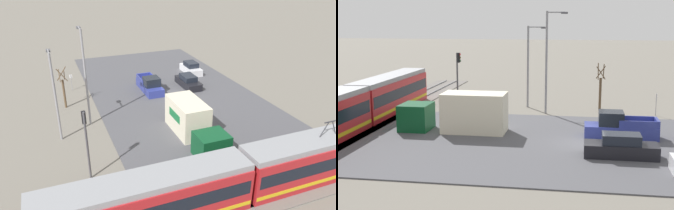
{
  "view_description": "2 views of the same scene",
  "coord_description": "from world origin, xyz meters",
  "views": [
    {
      "loc": [
        13.87,
        33.31,
        15.05
      ],
      "look_at": [
        4.46,
        9.31,
        3.43
      ],
      "focal_mm": 35.0,
      "sensor_mm": 36.0,
      "label": 1
    },
    {
      "loc": [
        -32.23,
        0.44,
        8.8
      ],
      "look_at": [
        4.09,
        6.39,
        1.91
      ],
      "focal_mm": 50.0,
      "sensor_mm": 36.0,
      "label": 2
    }
  ],
  "objects": [
    {
      "name": "ground_plane",
      "position": [
        0.0,
        0.0,
        0.0
      ],
      "size": [
        320.0,
        320.0,
        0.0
      ],
      "primitive_type": "plane",
      "color": "slate"
    },
    {
      "name": "road_surface",
      "position": [
        0.0,
        0.0,
        0.04
      ],
      "size": [
        18.51,
        39.33,
        0.08
      ],
      "color": "#4C4C51",
      "rests_on": "ground"
    },
    {
      "name": "rail_bed",
      "position": [
        0.0,
        18.42,
        0.05
      ],
      "size": [
        62.11,
        4.4,
        0.22
      ],
      "color": "slate",
      "rests_on": "ground"
    },
    {
      "name": "light_rail_tram",
      "position": [
        2.57,
        18.42,
        1.7
      ],
      "size": [
        27.05,
        2.62,
        4.48
      ],
      "color": "#B21E23",
      "rests_on": "ground"
    },
    {
      "name": "box_truck",
      "position": [
        2.22,
        9.68,
        1.48
      ],
      "size": [
        2.62,
        8.29,
        3.05
      ],
      "color": "#0C4723",
      "rests_on": "ground"
    },
    {
      "name": "pickup_truck",
      "position": [
        2.24,
        -2.39,
        0.81
      ],
      "size": [
        1.97,
        5.29,
        1.94
      ],
      "color": "navy",
      "rests_on": "ground"
    },
    {
      "name": "sedan_car_0",
      "position": [
        -2.78,
        -2.13,
        0.7
      ],
      "size": [
        1.8,
        4.62,
        1.5
      ],
      "rotation": [
        0.0,
        0.0,
        3.14
      ],
      "color": "black",
      "rests_on": "ground"
    },
    {
      "name": "traffic_light_pole",
      "position": [
        11.91,
        12.43,
        3.52
      ],
      "size": [
        0.28,
        0.47,
        5.45
      ],
      "color": "#47474C",
      "rests_on": "ground"
    },
    {
      "name": "street_tree",
      "position": [
        12.37,
        -1.31,
        2.08
      ],
      "size": [
        1.09,
        0.9,
        4.58
      ],
      "color": "brown",
      "rests_on": "ground"
    },
    {
      "name": "street_lamp_near_crossing",
      "position": [
        13.43,
        5.52,
        4.64
      ],
      "size": [
        0.36,
        1.95,
        8.03
      ],
      "color": "gray",
      "rests_on": "ground"
    },
    {
      "name": "street_lamp_mid_block",
      "position": [
        10.5,
        3.51,
        5.34
      ],
      "size": [
        0.36,
        1.95,
        9.4
      ],
      "color": "gray",
      "rests_on": "ground"
    },
    {
      "name": "no_parking_sign",
      "position": [
        11.12,
        -6.29,
        1.26
      ],
      "size": [
        0.32,
        0.08,
        2.05
      ],
      "color": "gray",
      "rests_on": "ground"
    }
  ]
}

